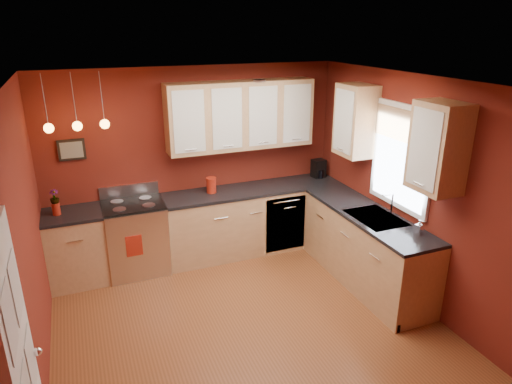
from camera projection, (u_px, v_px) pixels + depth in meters
name	position (u px, v px, depth m)	size (l,w,h in m)	color
floor	(252.00, 332.00, 4.88)	(4.20, 4.20, 0.00)	brown
ceiling	(251.00, 84.00, 3.98)	(4.00, 4.20, 0.02)	white
wall_back	(196.00, 163.00, 6.25)	(4.00, 0.02, 2.60)	maroon
wall_front	(386.00, 359.00, 2.60)	(4.00, 0.02, 2.60)	maroon
wall_left	(24.00, 258.00, 3.72)	(0.02, 4.20, 2.60)	maroon
wall_right	(417.00, 194.00, 5.13)	(0.02, 4.20, 2.60)	maroon
base_cabinets_back_left	(77.00, 249.00, 5.71)	(0.70, 0.60, 0.90)	tan
base_cabinets_back_right	(253.00, 220.00, 6.54)	(2.54, 0.60, 0.90)	tan
base_cabinets_right	(365.00, 249.00, 5.71)	(0.60, 2.10, 0.90)	tan
counter_back_left	(72.00, 214.00, 5.55)	(0.70, 0.62, 0.04)	black
counter_back_right	(253.00, 189.00, 6.38)	(2.54, 0.62, 0.04)	black
counter_right	(368.00, 214.00, 5.54)	(0.62, 2.10, 0.04)	black
gas_range	(136.00, 237.00, 5.95)	(0.76, 0.64, 1.11)	silver
dishwasher_front	(285.00, 224.00, 6.42)	(0.60, 0.02, 0.80)	silver
sink	(376.00, 219.00, 5.42)	(0.50, 0.70, 0.33)	gray
window	(402.00, 154.00, 5.24)	(0.06, 1.02, 1.22)	white
door_left_wall	(24.00, 384.00, 2.79)	(0.12, 0.82, 2.05)	white
upper_cabinets_back	(241.00, 115.00, 6.09)	(2.00, 0.35, 0.90)	tan
upper_cabinets_right	(392.00, 132.00, 5.12)	(0.35, 1.95, 0.90)	tan
wall_picture	(72.00, 150.00, 5.57)	(0.32, 0.03, 0.26)	black
pendant_lights	(77.00, 125.00, 5.19)	(0.71, 0.11, 0.66)	gray
red_canister	(211.00, 185.00, 6.17)	(0.14, 0.14, 0.21)	#9C1F10
red_vase	(56.00, 209.00, 5.46)	(0.09, 0.09, 0.15)	#9C1F10
flowers	(54.00, 197.00, 5.41)	(0.11, 0.11, 0.19)	#9C1F10
coffee_maker	(319.00, 169.00, 6.79)	(0.20, 0.19, 0.27)	black
soap_pump	(419.00, 227.00, 4.95)	(0.07, 0.08, 0.16)	white
dish_towel	(134.00, 246.00, 5.63)	(0.20, 0.01, 0.27)	#9C1F10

